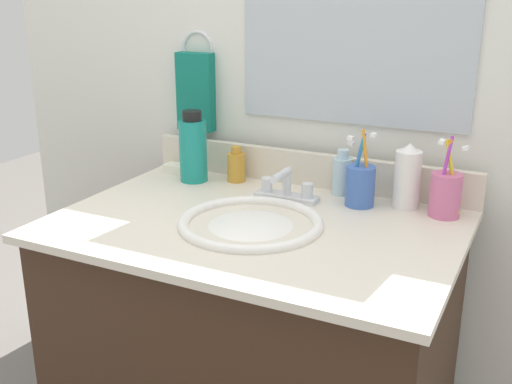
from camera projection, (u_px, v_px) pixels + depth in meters
vanity_cabinet at (256, 361)px, 1.51m from camera, size 0.87×0.58×0.70m
countertop at (256, 225)px, 1.40m from camera, size 0.90×0.63×0.02m
backsplash at (306, 169)px, 1.64m from camera, size 0.90×0.02×0.09m
back_wall at (314, 202)px, 1.73m from camera, size 2.00×0.04×1.30m
mirror_panel at (355, 10)px, 1.50m from camera, size 0.60×0.01×0.56m
towel_ring at (198, 48)px, 1.73m from camera, size 0.10×0.01×0.10m
hand_towel at (196, 92)px, 1.75m from camera, size 0.11×0.04×0.22m
sink_basin at (251, 237)px, 1.38m from camera, size 0.33×0.33×0.11m
faucet at (286, 189)px, 1.53m from camera, size 0.16×0.10×0.08m
bottle_mouthwash_teal at (193, 149)px, 1.66m from camera, size 0.07×0.07×0.19m
bottle_gel_clear at (342, 175)px, 1.56m from camera, size 0.05×0.05×0.12m
bottle_oil_amber at (236, 166)px, 1.67m from camera, size 0.05×0.05×0.10m
bottle_lotion_white at (407, 178)px, 1.46m from camera, size 0.06×0.06×0.16m
cup_blue_plastic at (360, 184)px, 1.48m from camera, size 0.07×0.07×0.19m
cup_pink at (446, 193)px, 1.41m from camera, size 0.08×0.07×0.19m
soap_bar at (176, 168)px, 1.76m from camera, size 0.06×0.04×0.02m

